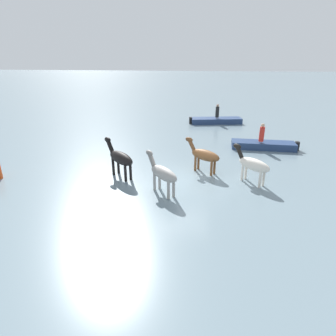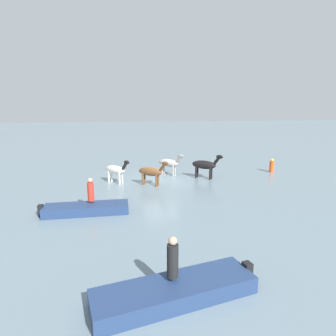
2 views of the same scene
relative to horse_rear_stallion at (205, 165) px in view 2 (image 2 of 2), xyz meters
The scene contains 10 objects.
ground_plane 3.49m from the horse_rear_stallion, 88.01° to the left, with size 199.97×199.97×0.00m, color slate.
horse_rear_stallion is the anchor object (origin of this frame).
horse_pinto_flank 4.39m from the horse_rear_stallion, 104.78° to the left, with size 1.60×2.01×1.74m.
horse_gray_outer 2.88m from the horse_rear_stallion, 56.04° to the left, with size 1.90×1.83×1.78m.
horse_mid_herd 6.58m from the horse_rear_stallion, 90.02° to the left, with size 1.87×1.79×1.74m.
boat_launch_far 10.07m from the horse_rear_stallion, 124.37° to the left, with size 1.33×4.37×0.72m.
boat_tender_starboard 14.05m from the horse_rear_stallion, 157.22° to the left, with size 1.99×4.82×0.74m.
person_watcher_seated 9.68m from the horse_rear_stallion, 124.06° to the left, with size 0.32×0.32×1.19m.
person_boatman_standing 13.90m from the horse_rear_stallion, 156.69° to the left, with size 0.32×0.32×1.19m.
buoy_channel_marker 6.27m from the horse_rear_stallion, 81.61° to the right, with size 0.36×0.36×1.14m.
Camera 2 is at (-19.69, 3.78, 5.13)m, focal length 30.08 mm.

